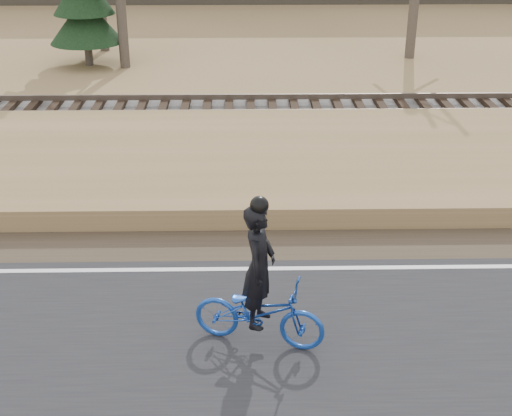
{
  "coord_description": "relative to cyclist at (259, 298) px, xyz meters",
  "views": [
    {
      "loc": [
        -1.41,
        -10.61,
        6.34
      ],
      "look_at": [
        -1.2,
        0.5,
        1.1
      ],
      "focal_mm": 50.0,
      "sensor_mm": 36.0,
      "label": 1
    }
  ],
  "objects": [
    {
      "name": "shoulder",
      "position": [
        1.2,
        3.13,
        -0.79
      ],
      "size": [
        120.0,
        1.6,
        0.04
      ],
      "primitive_type": "cube",
      "color": "#473A2B",
      "rests_on": "ground"
    },
    {
      "name": "cyclist",
      "position": [
        0.0,
        0.0,
        0.0
      ],
      "size": [
        2.05,
        1.18,
        2.35
      ],
      "rotation": [
        0.0,
        0.0,
        1.3
      ],
      "color": "#163E99",
      "rests_on": "road"
    },
    {
      "name": "road",
      "position": [
        1.2,
        -0.57,
        -0.78
      ],
      "size": [
        120.0,
        6.0,
        0.06
      ],
      "primitive_type": "cube",
      "color": "black",
      "rests_on": "ground"
    },
    {
      "name": "embankment",
      "position": [
        1.2,
        6.13,
        -0.59
      ],
      "size": [
        120.0,
        5.0,
        0.44
      ],
      "primitive_type": "cube",
      "color": "#99754E",
      "rests_on": "ground"
    },
    {
      "name": "ground",
      "position": [
        1.2,
        1.93,
        -0.81
      ],
      "size": [
        120.0,
        120.0,
        0.0
      ],
      "primitive_type": "plane",
      "color": "#99754E",
      "rests_on": "ground"
    },
    {
      "name": "ballast",
      "position": [
        1.2,
        9.93,
        -0.58
      ],
      "size": [
        120.0,
        3.0,
        0.45
      ],
      "primitive_type": "cube",
      "color": "slate",
      "rests_on": "ground"
    },
    {
      "name": "edge_line",
      "position": [
        1.2,
        2.13,
        -0.74
      ],
      "size": [
        120.0,
        0.12,
        0.01
      ],
      "primitive_type": "cube",
      "color": "silver",
      "rests_on": "road"
    },
    {
      "name": "railroad",
      "position": [
        1.2,
        9.93,
        -0.28
      ],
      "size": [
        120.0,
        2.4,
        0.29
      ],
      "color": "black",
      "rests_on": "ballast"
    }
  ]
}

